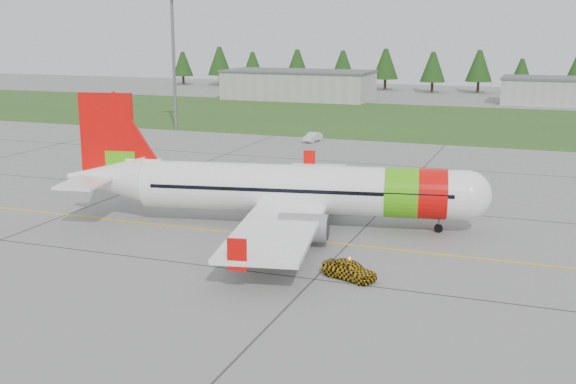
% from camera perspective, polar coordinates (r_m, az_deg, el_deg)
% --- Properties ---
extents(ground, '(320.00, 320.00, 0.00)m').
position_cam_1_polar(ground, '(50.26, -8.87, -5.49)').
color(ground, gray).
rests_on(ground, ground).
extents(aircraft, '(34.48, 32.23, 10.52)m').
position_cam_1_polar(aircraft, '(57.81, 0.21, 0.23)').
color(aircraft, white).
rests_on(aircraft, ground).
extents(follow_me_car, '(1.71, 1.84, 3.71)m').
position_cam_1_polar(follow_me_car, '(46.07, 4.89, -4.67)').
color(follow_me_car, '#D8A10C').
rests_on(follow_me_car, ground).
extents(service_van, '(1.54, 1.48, 3.90)m').
position_cam_1_polar(service_van, '(101.17, 1.96, 5.09)').
color(service_van, silver).
rests_on(service_van, ground).
extents(grass_strip, '(320.00, 50.00, 0.03)m').
position_cam_1_polar(grass_strip, '(126.71, 9.47, 5.63)').
color(grass_strip, '#30561E').
rests_on(grass_strip, ground).
extents(taxi_guideline, '(120.00, 0.25, 0.02)m').
position_cam_1_polar(taxi_guideline, '(57.04, -4.97, -3.13)').
color(taxi_guideline, gold).
rests_on(taxi_guideline, ground).
extents(hangar_west, '(32.00, 14.00, 6.00)m').
position_cam_1_polar(hangar_west, '(161.20, 0.83, 8.40)').
color(hangar_west, '#A8A8A3').
rests_on(hangar_west, ground).
extents(hangar_east, '(24.00, 12.00, 5.20)m').
position_cam_1_polar(hangar_east, '(160.04, 20.92, 7.38)').
color(hangar_east, '#A8A8A3').
rests_on(hangar_east, ground).
extents(floodlight_mast, '(0.50, 0.50, 20.00)m').
position_cam_1_polar(floodlight_mast, '(114.11, -9.01, 9.89)').
color(floodlight_mast, slate).
rests_on(floodlight_mast, ground).
extents(treeline, '(160.00, 8.00, 10.00)m').
position_cam_1_polar(treeline, '(181.36, 12.97, 9.22)').
color(treeline, '#1C3F14').
rests_on(treeline, ground).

